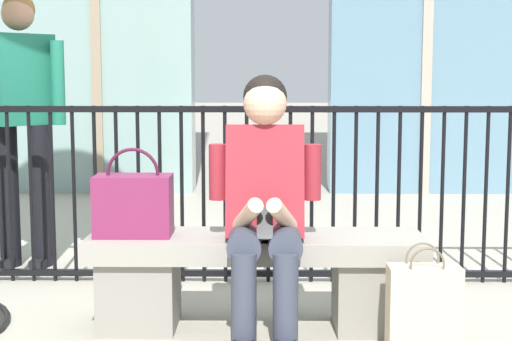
{
  "coord_description": "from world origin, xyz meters",
  "views": [
    {
      "loc": [
        0.05,
        -3.65,
        1.21
      ],
      "look_at": [
        0.0,
        0.1,
        0.75
      ],
      "focal_mm": 54.76,
      "sensor_mm": 36.0,
      "label": 1
    }
  ],
  "objects_px": {
    "seated_person_with_phone": "(265,198)",
    "handbag_on_bench": "(133,204)",
    "stone_bench": "(256,272)",
    "shopping_bag": "(424,310)",
    "bystander_at_railing": "(21,109)"
  },
  "relations": [
    {
      "from": "seated_person_with_phone",
      "to": "handbag_on_bench",
      "type": "height_order",
      "value": "seated_person_with_phone"
    },
    {
      "from": "stone_bench",
      "to": "handbag_on_bench",
      "type": "relative_size",
      "value": 3.8
    },
    {
      "from": "stone_bench",
      "to": "shopping_bag",
      "type": "relative_size",
      "value": 3.27
    },
    {
      "from": "stone_bench",
      "to": "bystander_at_railing",
      "type": "relative_size",
      "value": 0.94
    },
    {
      "from": "stone_bench",
      "to": "handbag_on_bench",
      "type": "xyz_separation_m",
      "value": [
        -0.58,
        -0.01,
        0.33
      ]
    },
    {
      "from": "stone_bench",
      "to": "seated_person_with_phone",
      "type": "xyz_separation_m",
      "value": [
        0.04,
        -0.13,
        0.38
      ]
    },
    {
      "from": "stone_bench",
      "to": "seated_person_with_phone",
      "type": "bearing_deg",
      "value": -71.3
    },
    {
      "from": "handbag_on_bench",
      "to": "shopping_bag",
      "type": "bearing_deg",
      "value": -15.52
    },
    {
      "from": "stone_bench",
      "to": "bystander_at_railing",
      "type": "height_order",
      "value": "bystander_at_railing"
    },
    {
      "from": "shopping_bag",
      "to": "bystander_at_railing",
      "type": "relative_size",
      "value": 0.29
    },
    {
      "from": "handbag_on_bench",
      "to": "bystander_at_railing",
      "type": "distance_m",
      "value": 1.56
    },
    {
      "from": "stone_bench",
      "to": "handbag_on_bench",
      "type": "bearing_deg",
      "value": -179.01
    },
    {
      "from": "seated_person_with_phone",
      "to": "bystander_at_railing",
      "type": "relative_size",
      "value": 0.71
    },
    {
      "from": "stone_bench",
      "to": "bystander_at_railing",
      "type": "xyz_separation_m",
      "value": [
        -1.48,
        1.2,
        0.73
      ]
    },
    {
      "from": "bystander_at_railing",
      "to": "stone_bench",
      "type": "bearing_deg",
      "value": -39.12
    }
  ]
}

